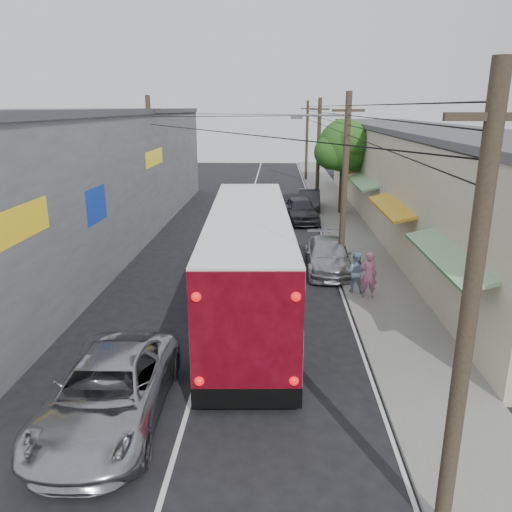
{
  "coord_description": "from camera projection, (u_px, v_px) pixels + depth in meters",
  "views": [
    {
      "loc": [
        2.18,
        -9.32,
        7.32
      ],
      "look_at": [
        1.43,
        8.53,
        1.99
      ],
      "focal_mm": 35.0,
      "sensor_mm": 36.0,
      "label": 1
    }
  ],
  "objects": [
    {
      "name": "ground",
      "position": [
        176.0,
        450.0,
        11.11
      ],
      "size": [
        120.0,
        120.0,
        0.0
      ],
      "primitive_type": "plane",
      "color": "black",
      "rests_on": "ground"
    },
    {
      "name": "sidewalk",
      "position": [
        348.0,
        233.0,
        29.98
      ],
      "size": [
        3.0,
        80.0,
        0.12
      ],
      "primitive_type": "cube",
      "color": "slate",
      "rests_on": "ground"
    },
    {
      "name": "building_right",
      "position": [
        419.0,
        178.0,
        30.83
      ],
      "size": [
        7.09,
        40.0,
        6.25
      ],
      "color": "beige",
      "rests_on": "ground"
    },
    {
      "name": "building_left",
      "position": [
        84.0,
        176.0,
        27.63
      ],
      "size": [
        7.2,
        36.0,
        7.25
      ],
      "color": "gray",
      "rests_on": "ground"
    },
    {
      "name": "utility_poles",
      "position": [
        293.0,
        164.0,
        29.26
      ],
      "size": [
        11.8,
        45.28,
        8.0
      ],
      "color": "#473828",
      "rests_on": "ground"
    },
    {
      "name": "street_tree",
      "position": [
        345.0,
        147.0,
        34.4
      ],
      "size": [
        4.4,
        4.0,
        6.6
      ],
      "color": "#3F2B19",
      "rests_on": "ground"
    },
    {
      "name": "coach_bus",
      "position": [
        249.0,
        260.0,
        18.19
      ],
      "size": [
        3.54,
        13.35,
        3.81
      ],
      "rotation": [
        0.0,
        0.0,
        0.05
      ],
      "color": "white",
      "rests_on": "ground"
    },
    {
      "name": "jeepney",
      "position": [
        109.0,
        392.0,
        11.91
      ],
      "size": [
        2.76,
        5.76,
        1.59
      ],
      "primitive_type": "imported",
      "rotation": [
        0.0,
        0.0,
        0.02
      ],
      "color": "#ADACB3",
      "rests_on": "ground"
    },
    {
      "name": "parked_suv",
      "position": [
        328.0,
        255.0,
        23.16
      ],
      "size": [
        2.07,
        4.99,
        1.44
      ],
      "primitive_type": "imported",
      "rotation": [
        0.0,
        0.0,
        -0.01
      ],
      "color": "#9F9DA5",
      "rests_on": "ground"
    },
    {
      "name": "parked_car_mid",
      "position": [
        301.0,
        210.0,
        33.03
      ],
      "size": [
        2.54,
        4.99,
        1.63
      ],
      "primitive_type": "imported",
      "rotation": [
        0.0,
        0.0,
        0.13
      ],
      "color": "#26272B",
      "rests_on": "ground"
    },
    {
      "name": "parked_car_far",
      "position": [
        309.0,
        200.0,
        37.04
      ],
      "size": [
        1.8,
        4.56,
        1.48
      ],
      "primitive_type": "imported",
      "rotation": [
        0.0,
        0.0,
        -0.05
      ],
      "color": "black",
      "rests_on": "ground"
    },
    {
      "name": "pedestrian_near",
      "position": [
        369.0,
        275.0,
        19.48
      ],
      "size": [
        0.71,
        0.5,
        1.85
      ],
      "primitive_type": "imported",
      "rotation": [
        0.0,
        0.0,
        3.05
      ],
      "color": "#CD6C99",
      "rests_on": "sidewalk"
    },
    {
      "name": "pedestrian_far",
      "position": [
        356.0,
        272.0,
        20.1
      ],
      "size": [
        0.98,
        0.87,
        1.67
      ],
      "primitive_type": "imported",
      "rotation": [
        0.0,
        0.0,
        2.79
      ],
      "color": "#87A7C5",
      "rests_on": "sidewalk"
    }
  ]
}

